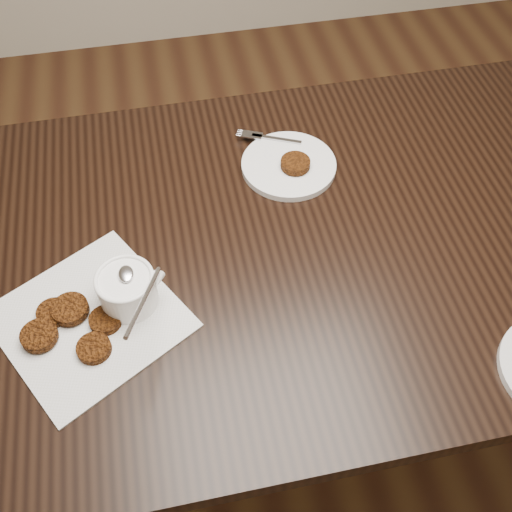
% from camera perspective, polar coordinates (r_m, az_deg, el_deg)
% --- Properties ---
extents(floor, '(4.00, 4.00, 0.00)m').
position_cam_1_polar(floor, '(1.77, 2.37, -15.51)').
color(floor, brown).
rests_on(floor, ground).
extents(table, '(1.41, 0.91, 0.75)m').
position_cam_1_polar(table, '(1.47, 4.93, -7.06)').
color(table, black).
rests_on(table, floor).
extents(napkin, '(0.39, 0.39, 0.00)m').
position_cam_1_polar(napkin, '(1.08, -15.82, -5.89)').
color(napkin, silver).
rests_on(napkin, table).
extents(sauce_ramekin, '(0.17, 0.17, 0.14)m').
position_cam_1_polar(sauce_ramekin, '(1.03, -12.70, -2.06)').
color(sauce_ramekin, white).
rests_on(sauce_ramekin, napkin).
extents(patty_cluster, '(0.26, 0.26, 0.02)m').
position_cam_1_polar(patty_cluster, '(1.07, -17.79, -6.03)').
color(patty_cluster, '#622F0C').
rests_on(patty_cluster, napkin).
extents(plate_with_patty, '(0.27, 0.27, 0.03)m').
position_cam_1_polar(plate_with_patty, '(1.27, 3.20, 9.01)').
color(plate_with_patty, silver).
rests_on(plate_with_patty, table).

